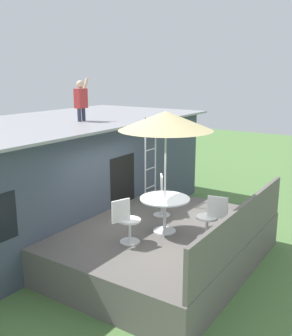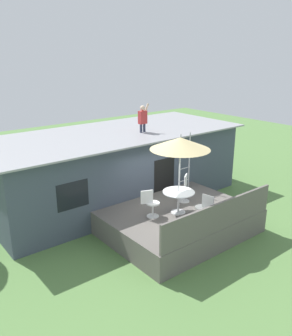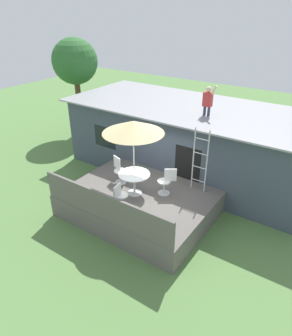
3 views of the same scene
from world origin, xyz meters
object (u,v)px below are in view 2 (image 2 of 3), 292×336
patio_chair_left (151,204)px  patio_chair_right (185,189)px  patio_table (179,196)px  patio_umbrella (180,144)px  patio_chair_near (204,208)px  person_figure (143,117)px  step_ladder (185,162)px

patio_chair_left → patio_chair_right: size_ratio=1.00×
patio_chair_right → patio_chair_left: bearing=-26.0°
patio_table → patio_umbrella: patio_umbrella is taller
patio_chair_near → person_figure: bearing=-20.8°
patio_chair_left → person_figure: bearing=76.2°
patio_chair_left → patio_umbrella: bearing=0.0°
patio_chair_left → patio_chair_right: same height
patio_table → person_figure: bearing=72.6°
person_figure → patio_chair_right: (-0.12, -2.54, -2.18)m
patio_table → step_ladder: 2.21m
patio_umbrella → person_figure: size_ratio=2.29×
patio_table → patio_chair_right: patio_chair_right is taller
patio_table → patio_chair_near: (0.16, -0.97, -0.13)m
person_figure → patio_chair_near: bearing=-101.3°
patio_umbrella → step_ladder: 2.49m
patio_chair_right → patio_table: bearing=0.0°
patio_umbrella → person_figure: bearing=72.6°
patio_umbrella → patio_chair_right: bearing=34.6°
patio_umbrella → patio_chair_near: size_ratio=2.76×
step_ladder → patio_umbrella: bearing=-139.2°
step_ladder → patio_chair_near: 2.87m
step_ladder → patio_chair_left: 2.82m
step_ladder → patio_chair_left: step_ladder is taller
person_figure → patio_chair_left: size_ratio=1.21×
step_ladder → person_figure: 2.40m
patio_umbrella → patio_chair_left: 2.12m
patio_umbrella → person_figure: 3.30m
person_figure → patio_chair_near: (-0.82, -4.10, -2.18)m
person_figure → step_ladder: bearing=-69.4°
patio_umbrella → patio_chair_left: (-0.90, 0.33, -1.89)m
patio_umbrella → patio_chair_right: size_ratio=2.76×
person_figure → patio_chair_left: person_figure is taller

